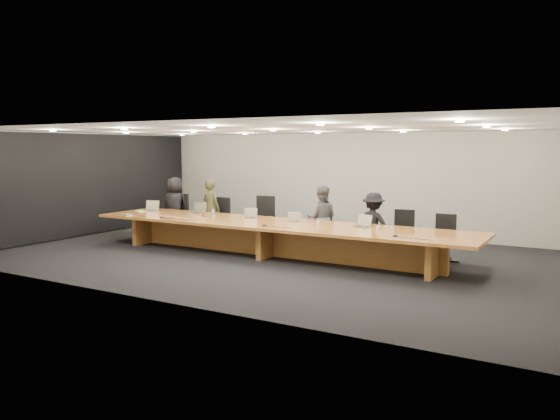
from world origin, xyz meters
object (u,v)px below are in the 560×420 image
at_px(laptop_c, 250,213).
at_px(paper_cup_near, 318,223).
at_px(mic_left, 162,217).
at_px(laptop_a, 151,206).
at_px(chair_left, 218,218).
at_px(amber_mug, 203,215).
at_px(conference_table, 273,233).
at_px(mic_right, 395,236).
at_px(av_box, 128,215).
at_px(chair_far_right, 444,238).
at_px(chair_mid_right, 319,228).
at_px(chair_far_left, 176,214).
at_px(water_bottle, 213,214).
at_px(laptop_b, 197,208).
at_px(mic_center, 264,225).
at_px(laptop_e, 361,221).
at_px(paper_cup_far, 378,228).
at_px(person_b, 211,209).
at_px(laptop_d, 294,217).
at_px(chair_mid_left, 262,219).
at_px(chair_right, 402,233).
at_px(person_c, 321,218).
at_px(person_a, 175,206).

relative_size(laptop_c, paper_cup_near, 3.46).
bearing_deg(mic_left, laptop_a, 143.30).
bearing_deg(mic_left, chair_left, 80.81).
bearing_deg(amber_mug, conference_table, -0.15).
xyz_separation_m(conference_table, mic_right, (2.95, -0.51, 0.25)).
relative_size(paper_cup_near, mic_right, 0.69).
bearing_deg(chair_left, av_box, -123.62).
relative_size(chair_far_right, amber_mug, 11.75).
relative_size(chair_mid_right, paper_cup_near, 11.98).
bearing_deg(mic_right, chair_far_left, 166.02).
bearing_deg(water_bottle, av_box, -161.71).
height_order(laptop_b, av_box, laptop_b).
height_order(chair_far_right, laptop_a, laptop_a).
height_order(chair_mid_right, mic_center, chair_mid_right).
bearing_deg(laptop_e, paper_cup_far, -7.77).
bearing_deg(laptop_b, amber_mug, -37.00).
bearing_deg(conference_table, av_box, -170.02).
relative_size(person_b, laptop_d, 5.50).
bearing_deg(laptop_a, laptop_e, -20.88).
distance_m(laptop_a, water_bottle, 2.25).
bearing_deg(paper_cup_near, chair_left, 161.55).
distance_m(water_bottle, paper_cup_near, 2.73).
height_order(chair_mid_left, laptop_b, chair_mid_left).
bearing_deg(mic_center, water_bottle, 162.60).
xyz_separation_m(chair_mid_left, person_b, (-1.45, -0.17, 0.20)).
distance_m(chair_left, laptop_d, 2.99).
height_order(chair_far_left, laptop_a, chair_far_left).
distance_m(laptop_d, mic_center, 0.88).
distance_m(chair_mid_left, paper_cup_far, 3.73).
xyz_separation_m(chair_left, laptop_d, (2.81, -0.96, 0.31)).
xyz_separation_m(mic_center, mic_right, (2.85, 0.02, -0.00)).
relative_size(laptop_d, water_bottle, 1.51).
bearing_deg(chair_far_right, chair_right, 168.67).
distance_m(chair_right, paper_cup_far, 1.27).
bearing_deg(person_b, chair_mid_left, -163.10).
distance_m(person_c, laptop_b, 3.19).
bearing_deg(laptop_a, person_c, -9.76).
relative_size(chair_far_left, amber_mug, 13.34).
bearing_deg(paper_cup_near, mic_right, -17.86).
xyz_separation_m(laptop_c, water_bottle, (-0.81, -0.35, -0.02)).
bearing_deg(paper_cup_far, mic_left, -172.73).
xyz_separation_m(chair_mid_right, laptop_c, (-1.42, -0.82, 0.34)).
bearing_deg(paper_cup_far, laptop_b, 176.17).
height_order(person_a, person_b, person_b).
xyz_separation_m(chair_right, laptop_c, (-3.37, -0.97, 0.34)).
bearing_deg(laptop_e, chair_far_right, 47.66).
height_order(paper_cup_far, mic_right, paper_cup_far).
bearing_deg(paper_cup_far, person_a, 169.67).
bearing_deg(laptop_e, chair_mid_left, 177.41).
relative_size(person_b, laptop_b, 4.38).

